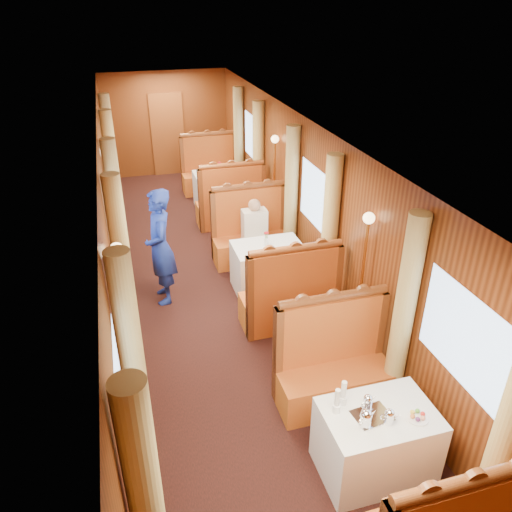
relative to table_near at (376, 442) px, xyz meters
name	(u,v)px	position (x,y,z in m)	size (l,w,h in m)	color
floor	(221,295)	(-0.75, 3.50, -0.38)	(3.00, 12.00, 0.01)	black
ceiling	(215,135)	(-0.75, 3.50, 2.12)	(3.00, 12.00, 0.01)	silver
wall_far	(167,124)	(-0.75, 9.50, 0.88)	(3.00, 2.50, 0.01)	brown
wall_left	(110,234)	(-2.25, 3.50, 0.88)	(12.00, 2.50, 0.01)	brown
wall_right	(316,210)	(0.75, 3.50, 0.88)	(12.00, 2.50, 0.01)	brown
doorway_far	(168,135)	(-0.75, 9.47, 0.62)	(0.80, 0.04, 2.00)	brown
table_near	(376,442)	(0.00, 0.00, 0.00)	(1.05, 0.72, 0.75)	white
banquette_near_aft	(333,369)	(0.00, 1.01, 0.05)	(1.30, 0.55, 1.34)	#A52F12
table_mid	(268,267)	(0.00, 3.50, 0.00)	(1.05, 0.72, 0.75)	white
banquette_mid_fwd	(290,300)	(0.00, 2.49, 0.05)	(1.30, 0.55, 1.34)	#A52F12
banquette_mid_aft	(251,237)	(0.00, 4.51, 0.05)	(1.30, 0.55, 1.34)	#A52F12
table_far	(220,190)	(0.00, 7.00, 0.00)	(1.05, 0.72, 0.75)	white
banquette_far_fwd	(231,205)	(0.00, 5.99, 0.05)	(1.30, 0.55, 1.34)	#A52F12
banquette_far_aft	(210,173)	(0.00, 8.01, 0.05)	(1.30, 0.55, 1.34)	#A52F12
tea_tray	(372,416)	(-0.09, -0.02, 0.38)	(0.34, 0.26, 0.01)	silver
teapot_left	(366,420)	(-0.21, -0.10, 0.45)	(0.18, 0.13, 0.14)	silver
teapot_right	(389,418)	(0.01, -0.13, 0.44)	(0.15, 0.11, 0.12)	silver
teapot_back	(367,403)	(-0.09, 0.09, 0.43)	(0.15, 0.11, 0.12)	silver
fruit_plate	(417,416)	(0.29, -0.15, 0.39)	(0.21, 0.21, 0.05)	white
cup_inboard	(337,403)	(-0.39, 0.13, 0.48)	(0.08, 0.08, 0.26)	white
cup_outboard	(343,395)	(-0.29, 0.20, 0.48)	(0.08, 0.08, 0.26)	white
rose_vase_mid	(266,236)	(-0.03, 3.49, 0.55)	(0.06, 0.06, 0.36)	silver
rose_vase_far	(220,165)	(0.01, 6.98, 0.55)	(0.06, 0.06, 0.36)	silver
window_left_near	(121,406)	(-2.24, 0.00, 1.07)	(1.20, 0.90, 0.01)	#8EADD6
curtain_left_near_b	(133,365)	(-2.13, 0.78, 0.80)	(0.22, 0.22, 2.35)	tan
window_right_near	(464,338)	(0.74, 0.00, 1.07)	(1.20, 0.90, 0.01)	#8EADD6
curtain_right_near_a	(508,429)	(0.63, -0.78, 0.80)	(0.22, 0.22, 2.35)	tan
curtain_right_near_b	(403,317)	(0.63, 0.78, 0.80)	(0.22, 0.22, 2.35)	tan
window_left_mid	(109,220)	(-2.24, 3.50, 1.07)	(1.20, 0.90, 0.01)	#8EADD6
curtain_left_mid_a	(123,265)	(-2.13, 2.72, 0.80)	(0.22, 0.22, 2.35)	tan
curtain_left_mid_b	(118,216)	(-2.13, 4.28, 0.80)	(0.22, 0.22, 2.35)	tan
window_right_mid	(316,198)	(0.74, 3.50, 1.07)	(1.20, 0.90, 0.01)	#8EADD6
curtain_right_mid_a	(329,238)	(0.63, 2.72, 0.80)	(0.22, 0.22, 2.35)	tan
curtain_right_mid_b	(291,197)	(0.63, 4.28, 0.80)	(0.22, 0.22, 2.35)	tan
window_left_far	(105,149)	(-2.24, 7.00, 1.07)	(1.20, 0.90, 0.01)	#8EADD6
curtain_left_far_a	(114,175)	(-2.13, 6.22, 0.80)	(0.22, 0.22, 2.35)	tan
curtain_left_far_b	(111,151)	(-2.13, 7.78, 0.80)	(0.22, 0.22, 2.35)	tan
window_right_far	(253,138)	(0.74, 7.00, 1.07)	(1.20, 0.90, 0.01)	#8EADD6
curtain_right_far_a	(258,162)	(0.63, 6.22, 0.80)	(0.22, 0.22, 2.35)	tan
curtain_right_far_b	(239,141)	(0.63, 7.78, 0.80)	(0.22, 0.22, 2.35)	tan
sconce_left_fore	(123,291)	(-2.15, 1.75, 1.01)	(0.14, 0.14, 1.95)	#BF8C3F
sconce_right_fore	(364,256)	(0.65, 1.75, 1.01)	(0.14, 0.14, 1.95)	#BF8C3F
sconce_left_aft	(113,181)	(-2.15, 5.25, 1.01)	(0.14, 0.14, 1.95)	#BF8C3F
sconce_right_aft	(274,167)	(0.65, 5.25, 1.01)	(0.14, 0.14, 1.95)	#BF8C3F
steward	(160,247)	(-1.59, 3.65, 0.51)	(0.64, 0.42, 1.76)	navy
passenger	(255,227)	(0.00, 4.23, 0.37)	(0.40, 0.44, 0.76)	beige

